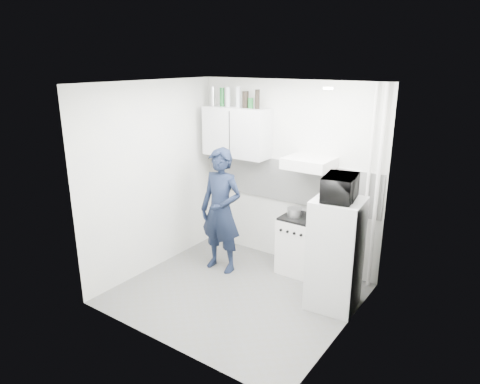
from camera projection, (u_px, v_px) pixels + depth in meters
The scene contains 24 objects.
floor at pixel (236, 293), 5.44m from camera, with size 2.80×2.80×0.00m, color #5B5B5B.
ceiling at pixel (236, 83), 4.67m from camera, with size 2.80×2.80×0.00m, color white.
wall_back at pixel (287, 174), 6.03m from camera, with size 2.80×2.80×0.00m, color silver.
wall_left at pixel (152, 178), 5.82m from camera, with size 2.60×2.60×0.00m, color silver.
wall_right at pixel (349, 221), 4.29m from camera, with size 2.60×2.60×0.00m, color silver.
person at pixel (221, 211), 5.85m from camera, with size 0.63×0.42×1.73m, color black.
stove at pixel (299, 245), 5.91m from camera, with size 0.49×0.49×0.78m, color silver.
fridge at pixel (335, 254), 5.00m from camera, with size 0.56×0.56×1.34m, color silver.
stove_top at pixel (300, 218), 5.79m from camera, with size 0.47×0.47×0.03m, color black.
saucepan at pixel (295, 212), 5.78m from camera, with size 0.21×0.21×0.11m, color silver.
microwave at pixel (340, 188), 4.76m from camera, with size 0.34×0.50×0.28m, color black.
bottle_a at pixel (213, 96), 6.23m from camera, with size 0.06×0.06×0.27m, color silver.
bottle_b at pixel (222, 97), 6.14m from camera, with size 0.07×0.07×0.27m, color #144C1E.
bottle_c at pixel (228, 97), 6.08m from camera, with size 0.07×0.07×0.28m, color #B2B7BC.
bottle_d at pixel (238, 97), 5.98m from camera, with size 0.06×0.06×0.29m, color #B2B7BC.
canister_a at pixel (245, 100), 5.92m from camera, with size 0.09×0.09×0.23m, color black.
canister_b at pixel (251, 103), 5.89m from camera, with size 0.08×0.08×0.14m, color #144C1E.
bottle_e at pixel (257, 99), 5.81m from camera, with size 0.07×0.07×0.26m, color black.
upper_cabinet at pixel (237, 132), 6.14m from camera, with size 1.00×0.35×0.70m, color silver.
range_hood at pixel (309, 163), 5.51m from camera, with size 0.60×0.50×0.14m, color silver.
backsplash at pixel (286, 181), 6.05m from camera, with size 2.74×0.03×0.60m, color white.
pipe_a at pixel (377, 191), 5.26m from camera, with size 0.05×0.05×2.60m, color silver.
pipe_b at pixel (367, 189), 5.32m from camera, with size 0.04×0.04×2.60m, color silver.
ceiling_spot_fixture at pixel (328, 88), 4.29m from camera, with size 0.10×0.10×0.02m, color white.
Camera 1 is at (2.80, -3.91, 2.84)m, focal length 32.00 mm.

